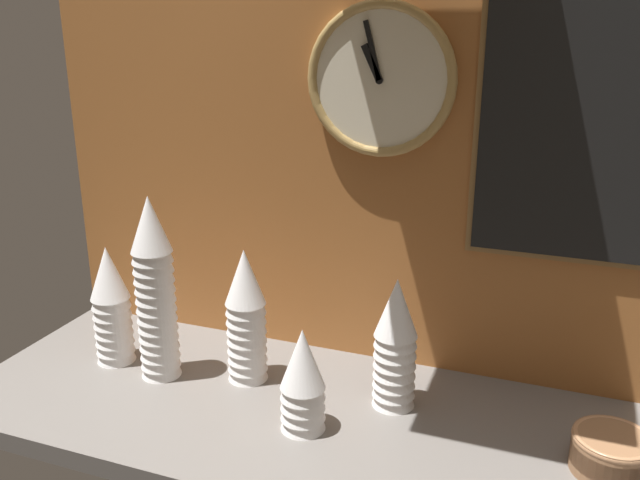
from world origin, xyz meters
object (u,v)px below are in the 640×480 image
(cup_stack_far_left, at_px, (111,305))
(bowl_stack_far_right, at_px, (611,451))
(cup_stack_center, at_px, (303,380))
(cup_stack_left, at_px, (155,289))
(wall_clock, at_px, (380,80))
(menu_board, at_px, (606,111))
(cup_stack_center_right, at_px, (395,343))
(cup_stack_center_left, at_px, (246,316))

(cup_stack_far_left, bearing_deg, bowl_stack_far_right, -1.64)
(cup_stack_center, relative_size, cup_stack_left, 0.51)
(wall_clock, distance_m, menu_board, 0.42)
(cup_stack_far_left, relative_size, menu_board, 0.46)
(cup_stack_center_right, height_order, wall_clock, wall_clock)
(cup_stack_left, xyz_separation_m, cup_stack_center_left, (0.18, 0.05, -0.05))
(cup_stack_center, height_order, cup_stack_center_right, cup_stack_center_right)
(cup_stack_left, distance_m, wall_clock, 0.63)
(cup_stack_center_left, bearing_deg, cup_stack_far_left, -173.94)
(cup_stack_center_left, height_order, cup_stack_center_right, cup_stack_center_left)
(cup_stack_far_left, height_order, menu_board, menu_board)
(cup_stack_center, distance_m, cup_stack_center_right, 0.20)
(cup_stack_far_left, distance_m, wall_clock, 0.76)
(cup_stack_center_right, bearing_deg, wall_clock, 119.00)
(cup_stack_far_left, relative_size, cup_stack_center_left, 0.93)
(bowl_stack_far_right, distance_m, menu_board, 0.59)
(bowl_stack_far_right, bearing_deg, menu_board, 106.02)
(cup_stack_far_left, relative_size, cup_stack_center_right, 1.00)
(cup_stack_left, distance_m, cup_stack_center_left, 0.20)
(cup_stack_center_left, xyz_separation_m, cup_stack_center_right, (0.32, 0.01, -0.01))
(cup_stack_center_left, height_order, bowl_stack_far_right, cup_stack_center_left)
(cup_stack_center, relative_size, cup_stack_center_right, 0.76)
(cup_stack_left, bearing_deg, cup_stack_center_right, 6.93)
(cup_stack_center, distance_m, menu_board, 0.73)
(cup_stack_left, xyz_separation_m, wall_clock, (0.41, 0.22, 0.42))
(cup_stack_center_right, height_order, menu_board, menu_board)
(cup_stack_center_left, bearing_deg, cup_stack_left, -163.92)
(cup_stack_far_left, distance_m, cup_stack_center_right, 0.63)
(bowl_stack_far_right, height_order, menu_board, menu_board)
(cup_stack_center, bearing_deg, cup_stack_center_right, 45.25)
(cup_stack_center, height_order, wall_clock, wall_clock)
(cup_stack_far_left, xyz_separation_m, cup_stack_center_left, (0.31, 0.03, 0.01))
(cup_stack_left, bearing_deg, cup_stack_far_left, 171.66)
(cup_stack_left, height_order, wall_clock, wall_clock)
(cup_stack_left, relative_size, bowl_stack_far_right, 3.00)
(cup_stack_far_left, bearing_deg, wall_clock, 20.51)
(wall_clock, height_order, menu_board, menu_board)
(cup_stack_far_left, bearing_deg, cup_stack_center, -11.20)
(menu_board, bearing_deg, cup_stack_left, -164.44)
(cup_stack_center, xyz_separation_m, menu_board, (0.47, 0.31, 0.47))
(wall_clock, relative_size, menu_board, 0.52)
(cup_stack_left, xyz_separation_m, bowl_stack_far_right, (0.90, -0.01, -0.16))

